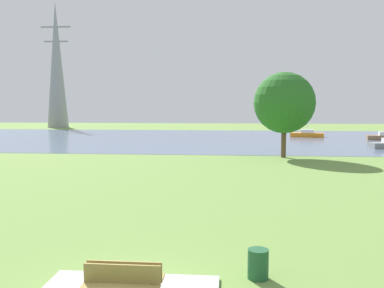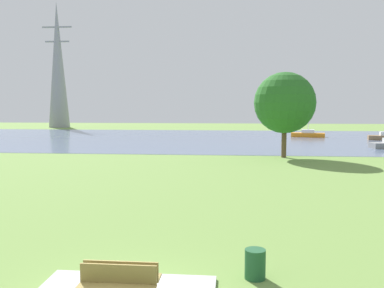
# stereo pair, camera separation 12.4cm
# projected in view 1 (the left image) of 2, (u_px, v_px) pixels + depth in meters

# --- Properties ---
(ground_plane) EXTENTS (160.00, 160.00, 0.00)m
(ground_plane) POSITION_uv_depth(u_px,v_px,m) (197.00, 167.00, 31.70)
(ground_plane) COLOR olive
(bench_facing_water) EXTENTS (1.80, 0.48, 0.89)m
(bench_facing_water) POSITION_uv_depth(u_px,v_px,m) (126.00, 280.00, 10.11)
(bench_facing_water) COLOR #ADA390
(bench_facing_water) RESTS_ON concrete_pad
(litter_bin) EXTENTS (0.56, 0.56, 0.80)m
(litter_bin) POSITION_uv_depth(u_px,v_px,m) (258.00, 264.00, 11.30)
(litter_bin) COLOR #1E512D
(litter_bin) RESTS_ON ground
(water_surface) EXTENTS (140.00, 40.00, 0.02)m
(water_surface) POSITION_uv_depth(u_px,v_px,m) (213.00, 139.00, 59.47)
(water_surface) COLOR slate
(water_surface) RESTS_ON ground
(sailboat_orange) EXTENTS (5.01, 2.50, 5.80)m
(sailboat_orange) POSITION_uv_depth(u_px,v_px,m) (307.00, 134.00, 62.47)
(sailboat_orange) COLOR orange
(sailboat_orange) RESTS_ON water_surface
(tree_east_far) EXTENTS (5.44, 5.44, 7.61)m
(tree_east_far) POSITION_uv_depth(u_px,v_px,m) (284.00, 103.00, 37.49)
(tree_east_far) COLOR brown
(tree_east_far) RESTS_ON ground
(electricity_pylon) EXTENTS (6.40, 4.40, 26.44)m
(electricity_pylon) POSITION_uv_depth(u_px,v_px,m) (57.00, 65.00, 89.55)
(electricity_pylon) COLOR gray
(electricity_pylon) RESTS_ON ground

